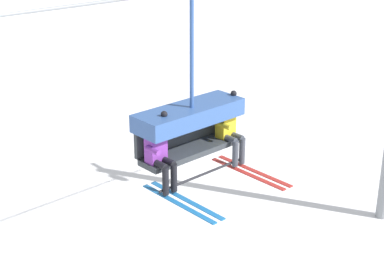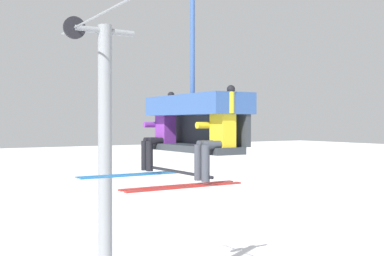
{
  "view_description": "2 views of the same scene",
  "coord_description": "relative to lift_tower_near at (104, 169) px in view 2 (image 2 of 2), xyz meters",
  "views": [
    {
      "loc": [
        -6.88,
        -7.72,
        9.01
      ],
      "look_at": [
        -0.41,
        -0.62,
        5.27
      ],
      "focal_mm": 55.0,
      "sensor_mm": 36.0,
      "label": 1
    },
    {
      "loc": [
        5.56,
        -4.65,
        5.33
      ],
      "look_at": [
        -0.73,
        -0.72,
        5.25
      ],
      "focal_mm": 45.0,
      "sensor_mm": 36.0,
      "label": 2
    }
  ],
  "objects": [
    {
      "name": "chairlift_chair",
      "position": [
        5.51,
        -0.71,
        1.32
      ],
      "size": [
        2.04,
        0.74,
        3.15
      ],
      "color": "#33383D"
    },
    {
      "name": "skier_purple",
      "position": [
        4.71,
        -0.92,
        1.03
      ],
      "size": [
        0.48,
        1.7,
        1.34
      ],
      "color": "purple"
    },
    {
      "name": "lift_tower_near",
      "position": [
        0.0,
        0.0,
        0.0
      ],
      "size": [
        0.36,
        1.88,
        7.96
      ],
      "color": "gray",
      "rests_on": "ground_plane"
    },
    {
      "name": "skier_yellow",
      "position": [
        6.33,
        -0.92,
        1.03
      ],
      "size": [
        0.48,
        1.7,
        1.34
      ],
      "color": "yellow"
    }
  ]
}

